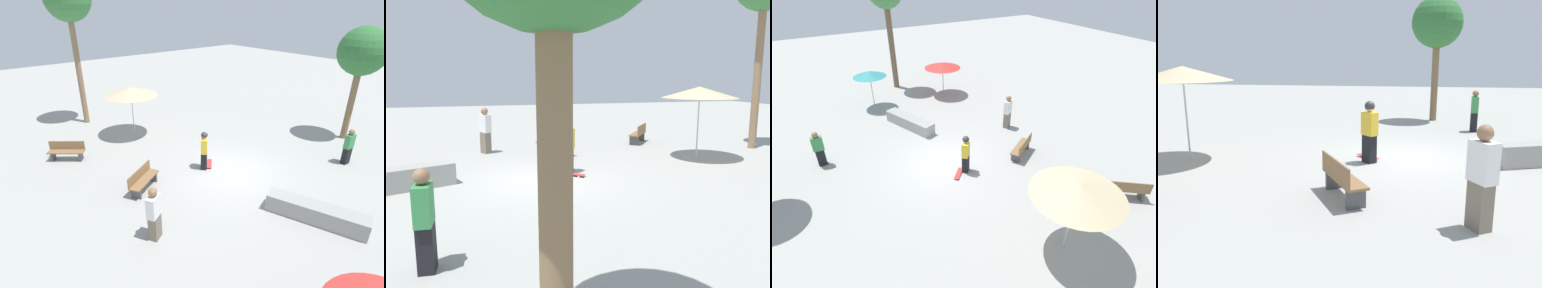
# 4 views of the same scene
# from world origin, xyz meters

# --- Properties ---
(ground_plane) EXTENTS (60.00, 60.00, 0.00)m
(ground_plane) POSITION_xyz_m (0.00, 0.00, 0.00)
(ground_plane) COLOR #9E9E99
(skater_main) EXTENTS (0.50, 0.50, 1.71)m
(skater_main) POSITION_xyz_m (0.93, 0.65, 0.92)
(skater_main) COLOR black
(skater_main) RESTS_ON ground_plane
(skateboard) EXTENTS (0.72, 0.69, 0.07)m
(skateboard) POSITION_xyz_m (1.02, 0.25, 0.06)
(skateboard) COLOR red
(skateboard) RESTS_ON ground_plane
(concrete_ledge) EXTENTS (3.18, 1.72, 0.61)m
(concrete_ledge) POSITION_xyz_m (-3.94, -0.00, 0.30)
(concrete_ledge) COLOR gray
(concrete_ledge) RESTS_ON ground_plane
(bench_near) EXTENTS (1.33, 1.53, 0.85)m
(bench_near) POSITION_xyz_m (5.41, 4.99, 0.43)
(bench_near) COLOR #47474C
(bench_near) RESTS_ON ground_plane
(bench_far) EXTENTS (1.20, 1.60, 0.85)m
(bench_far) POSITION_xyz_m (1.17, 3.49, 0.43)
(bench_far) COLOR #47474C
(bench_far) RESTS_ON ground_plane
(shade_umbrella_tan) EXTENTS (2.67, 2.67, 2.63)m
(shade_umbrella_tan) POSITION_xyz_m (5.97, 1.26, 2.43)
(shade_umbrella_tan) COLOR #B7B7BC
(shade_umbrella_tan) RESTS_ON ground_plane
(palm_tree_far_back) EXTENTS (2.39, 2.39, 7.94)m
(palm_tree_far_back) POSITION_xyz_m (9.51, 2.56, 6.59)
(palm_tree_far_back) COLOR #896B4C
(palm_tree_far_back) RESTS_ON ground_plane
(palm_tree_center_right) EXTENTS (2.28, 2.28, 5.58)m
(palm_tree_center_right) POSITION_xyz_m (-1.18, -7.28, 4.36)
(palm_tree_center_right) COLOR brown
(palm_tree_center_right) RESTS_ON ground_plane
(bystander_watching) EXTENTS (0.28, 0.46, 1.63)m
(bystander_watching) POSITION_xyz_m (-2.63, -4.60, 0.82)
(bystander_watching) COLOR black
(bystander_watching) RESTS_ON ground_plane
(bystander_far) EXTENTS (0.48, 0.56, 1.79)m
(bystander_far) POSITION_xyz_m (-1.37, 4.53, 0.89)
(bystander_far) COLOR #726656
(bystander_far) RESTS_ON ground_plane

